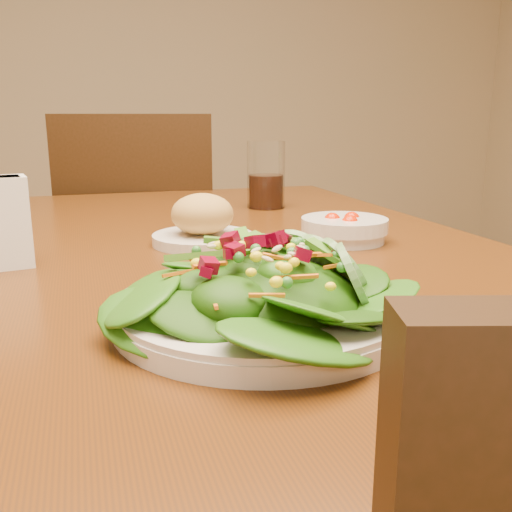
{
  "coord_description": "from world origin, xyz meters",
  "views": [
    {
      "loc": [
        -0.19,
        -0.81,
        0.95
      ],
      "look_at": [
        -0.02,
        -0.29,
        0.81
      ],
      "focal_mm": 40.0,
      "sensor_mm": 36.0,
      "label": 1
    }
  ],
  "objects": [
    {
      "name": "chair_far",
      "position": [
        -0.03,
        0.86,
        0.5
      ],
      "size": [
        0.51,
        0.51,
        0.95
      ],
      "rotation": [
        0.0,
        0.0,
        2.98
      ],
      "color": "black",
      "rests_on": "ground_plane"
    },
    {
      "name": "tomato_bowl",
      "position": [
        0.21,
        0.0,
        0.77
      ],
      "size": [
        0.14,
        0.14,
        0.05
      ],
      "color": "silver",
      "rests_on": "dining_table"
    },
    {
      "name": "drinking_glass",
      "position": [
        0.2,
        0.36,
        0.81
      ],
      "size": [
        0.08,
        0.08,
        0.14
      ],
      "color": "silver",
      "rests_on": "dining_table"
    },
    {
      "name": "salad_plate",
      "position": [
        -0.01,
        -0.31,
        0.78
      ],
      "size": [
        0.29,
        0.29,
        0.08
      ],
      "rotation": [
        0.0,
        0.0,
        0.07
      ],
      "color": "silver",
      "rests_on": "dining_table"
    },
    {
      "name": "dining_table",
      "position": [
        0.0,
        0.0,
        0.65
      ],
      "size": [
        0.9,
        1.4,
        0.75
      ],
      "color": "#4D2507",
      "rests_on": "ground_plane"
    },
    {
      "name": "bread_plate",
      "position": [
        -0.01,
        0.05,
        0.78
      ],
      "size": [
        0.16,
        0.16,
        0.08
      ],
      "color": "silver",
      "rests_on": "dining_table"
    }
  ]
}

